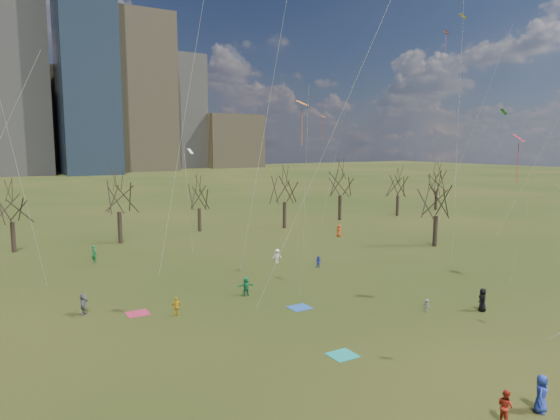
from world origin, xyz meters
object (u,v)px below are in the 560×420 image
blanket_navy (300,308)px  blanket_crimson (138,313)px  person_0 (541,394)px  person_4 (177,307)px  blanket_teal (342,355)px  person_2 (505,406)px

blanket_navy → blanket_crimson: (-11.14, 5.11, 0.00)m
blanket_navy → blanket_crimson: 12.25m
person_0 → person_4: bearing=92.7°
blanket_crimson → blanket_navy: bearing=-24.7°
blanket_teal → person_0: size_ratio=0.87×
person_0 → person_2: bearing=149.2°
person_2 → person_4: person_2 is taller
person_0 → person_4: person_0 is taller
blanket_crimson → person_4: size_ratio=1.09×
person_4 → blanket_crimson: bearing=-32.8°
blanket_teal → blanket_navy: 9.05m
blanket_teal → blanket_crimson: size_ratio=1.00×
person_2 → person_4: (-8.06, 21.25, -0.05)m
blanket_navy → person_0: 18.64m
person_0 → person_2: 2.27m
blanket_teal → person_2: bearing=-79.2°
blanket_crimson → person_2: bearing=-66.1°
blanket_crimson → person_2: size_ratio=1.01×
blanket_navy → person_0: bearing=-85.5°
person_2 → person_4: size_ratio=1.07×
blanket_teal → person_2: size_ratio=1.01×
blanket_teal → person_4: person_4 is taller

